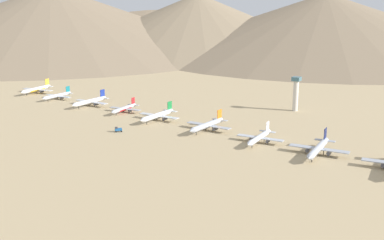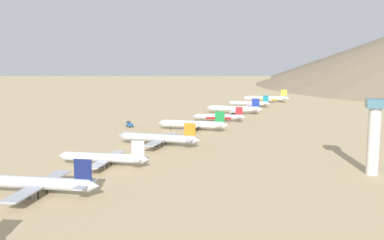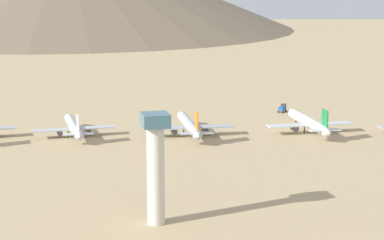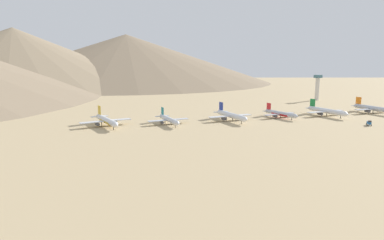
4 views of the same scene
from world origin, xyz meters
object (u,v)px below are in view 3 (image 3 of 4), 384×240
object	(u,v)px
parked_jet_5	(189,125)
control_tower	(156,163)
parked_jet_6	(74,127)
service_truck	(282,108)
parked_jet_4	(309,123)

from	to	relation	value
parked_jet_5	control_tower	bearing A→B (deg)	161.58
parked_jet_6	service_truck	xyz separation A→B (m)	(28.06, -103.17, -1.98)
parked_jet_4	service_truck	bearing A→B (deg)	-6.64
parked_jet_5	control_tower	world-z (taller)	control_tower
parked_jet_4	service_truck	world-z (taller)	parked_jet_4
parked_jet_6	service_truck	world-z (taller)	parked_jet_6
parked_jet_5	parked_jet_6	xyz separation A→B (m)	(10.25, 47.15, -0.43)
parked_jet_5	service_truck	bearing A→B (deg)	-55.63
parked_jet_6	control_tower	bearing A→B (deg)	-172.97
parked_jet_6	control_tower	distance (m)	112.43
parked_jet_5	service_truck	size ratio (longest dim) A/B	8.33
parked_jet_6	service_truck	size ratio (longest dim) A/B	7.53
parked_jet_4	parked_jet_6	bearing A→B (deg)	80.12
parked_jet_4	parked_jet_6	size ratio (longest dim) A/B	1.10
parked_jet_5	service_truck	distance (m)	67.91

